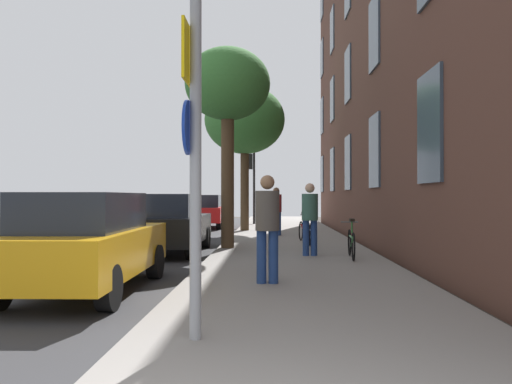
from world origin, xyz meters
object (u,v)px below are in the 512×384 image
object	(u,v)px
tree_far	(245,121)
car_1	(167,223)
traffic_light	(252,175)
tree_near	(228,88)
bicycle_2	(304,229)
car_2	(206,211)
sign_post	(193,145)
bicycle_0	(351,243)
bicycle_1	(311,235)
car_0	(87,241)
pedestrian_2	(276,208)
pedestrian_0	(267,221)
pedestrian_1	(310,214)

from	to	relation	value
tree_far	car_1	size ratio (longest dim) A/B	1.40
traffic_light	tree_far	xyz separation A→B (m)	(-0.12, -5.00, 2.13)
tree_near	tree_far	xyz separation A→B (m)	(0.09, 7.32, 0.16)
bicycle_2	car_2	bearing A→B (deg)	119.03
tree_far	car_1	distance (m)	8.86
sign_post	tree_far	size ratio (longest dim) A/B	0.57
bicycle_0	bicycle_1	size ratio (longest dim) A/B	1.02
bicycle_0	car_2	xyz separation A→B (m)	(-5.14, 13.02, 0.36)
sign_post	car_0	world-z (taller)	sign_post
traffic_light	tree_near	size ratio (longest dim) A/B	0.66
pedestrian_2	pedestrian_0	bearing A→B (deg)	-91.29
sign_post	car_2	xyz separation A→B (m)	(-2.48, 19.78, -1.26)
traffic_light	pedestrian_0	xyz separation A→B (m)	(0.97, -18.11, -1.51)
tree_far	pedestrian_0	world-z (taller)	tree_far
car_1	sign_post	bearing A→B (deg)	-76.61
pedestrian_2	traffic_light	bearing A→B (deg)	98.79
traffic_light	pedestrian_2	world-z (taller)	traffic_light
car_1	pedestrian_2	bearing A→B (deg)	58.71
bicycle_2	car_0	xyz separation A→B (m)	(-4.06, -8.96, 0.36)
tree_near	pedestrian_0	world-z (taller)	tree_near
pedestrian_0	bicycle_1	bearing A→B (deg)	78.75
tree_far	bicycle_0	size ratio (longest dim) A/B	3.61
bicycle_2	pedestrian_2	distance (m)	2.05
bicycle_1	car_1	world-z (taller)	car_1
bicycle_2	pedestrian_0	world-z (taller)	pedestrian_0
bicycle_1	pedestrian_1	world-z (taller)	pedestrian_1
bicycle_0	bicycle_1	xyz separation A→B (m)	(-0.75, 2.49, -0.01)
sign_post	pedestrian_1	world-z (taller)	sign_post
traffic_light	bicycle_0	size ratio (longest dim) A/B	2.18
bicycle_2	sign_post	bearing A→B (deg)	-98.89
bicycle_2	car_1	bearing A→B (deg)	-140.34
bicycle_1	pedestrian_1	size ratio (longest dim) A/B	0.94
pedestrian_0	pedestrian_2	xyz separation A→B (m)	(0.23, 10.34, -0.02)
pedestrian_1	pedestrian_0	bearing A→B (deg)	-104.22
pedestrian_2	car_0	world-z (taller)	pedestrian_2
bicycle_2	bicycle_0	bearing A→B (deg)	-81.35
pedestrian_2	car_0	distance (m)	11.14
traffic_light	car_0	world-z (taller)	traffic_light
car_0	tree_far	bearing A→B (deg)	82.26
tree_near	bicycle_1	world-z (taller)	tree_near
sign_post	car_2	distance (m)	19.97
pedestrian_0	car_0	xyz separation A→B (m)	(-2.92, -0.34, -0.31)
tree_far	car_2	bearing A→B (deg)	122.28
tree_near	car_1	world-z (taller)	tree_near
bicycle_2	car_2	xyz separation A→B (m)	(-4.35, 7.84, 0.36)
bicycle_0	pedestrian_0	world-z (taller)	pedestrian_0
bicycle_1	bicycle_2	xyz separation A→B (m)	(-0.04, 2.69, 0.01)
bicycle_0	car_2	distance (m)	14.00
sign_post	pedestrian_1	xyz separation A→B (m)	(1.73, 7.28, -0.97)
tree_far	pedestrian_1	bearing A→B (deg)	-77.12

